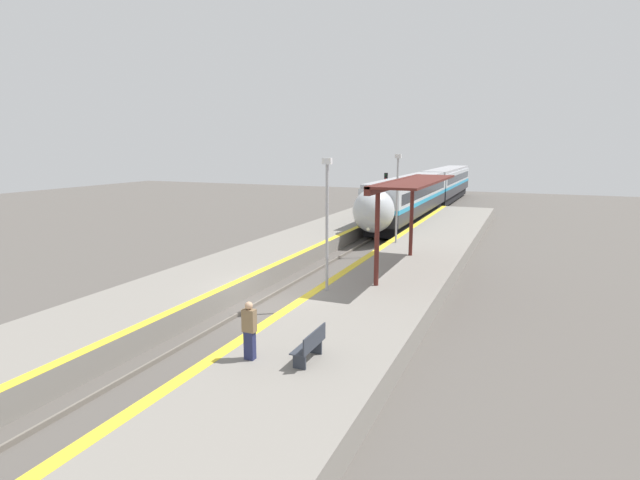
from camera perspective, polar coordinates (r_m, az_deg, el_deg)
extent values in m
plane|color=#56514C|center=(21.02, -5.45, -7.66)|extent=(120.00, 120.00, 0.00)
cube|color=slate|center=(21.33, -7.17, -7.21)|extent=(0.08, 90.00, 0.15)
cube|color=slate|center=(20.68, -3.68, -7.73)|extent=(0.08, 90.00, 0.15)
cube|color=black|center=(43.81, 10.14, 2.66)|extent=(2.54, 17.61, 0.84)
cube|color=#28282D|center=(43.70, 10.18, 3.81)|extent=(2.88, 19.14, 0.93)
cube|color=#198CBF|center=(43.63, 10.20, 4.62)|extent=(2.90, 19.14, 0.32)
cube|color=#B2B7BC|center=(43.55, 10.24, 5.75)|extent=(2.88, 19.14, 1.41)
cube|color=black|center=(43.55, 10.24, 5.66)|extent=(2.91, 17.61, 0.77)
cube|color=#9E9EA3|center=(43.49, 10.28, 6.87)|extent=(2.59, 19.14, 0.30)
cylinder|color=black|center=(37.27, 6.62, 1.10)|extent=(0.12, 0.93, 0.93)
cylinder|color=black|center=(36.90, 8.77, 0.96)|extent=(0.12, 0.93, 0.93)
cylinder|color=black|center=(39.36, 7.53, 1.59)|extent=(0.12, 0.93, 0.93)
cylinder|color=black|center=(39.01, 9.57, 1.45)|extent=(0.12, 0.93, 0.93)
cylinder|color=black|center=(48.66, 10.59, 3.22)|extent=(0.12, 0.93, 0.93)
cylinder|color=black|center=(48.38, 12.25, 3.11)|extent=(0.12, 0.93, 0.93)
cylinder|color=black|center=(50.80, 11.13, 3.50)|extent=(0.12, 0.93, 0.93)
cylinder|color=black|center=(50.53, 12.73, 3.40)|extent=(0.12, 0.93, 0.93)
ellipsoid|color=#B2B7BC|center=(33.42, 6.15, 3.35)|extent=(2.77, 3.04, 2.92)
ellipsoid|color=black|center=(33.01, 5.97, 4.10)|extent=(2.02, 1.77, 1.49)
sphere|color=#F9F4CC|center=(32.50, 5.53, 1.24)|extent=(0.24, 0.24, 0.24)
cube|color=black|center=(63.29, 14.21, 4.91)|extent=(2.54, 17.61, 0.84)
cube|color=#28282D|center=(63.21, 14.25, 5.70)|extent=(2.88, 19.14, 0.93)
cube|color=#198CBF|center=(63.16, 14.28, 6.27)|extent=(2.90, 19.14, 0.32)
cube|color=#B2B7BC|center=(63.11, 14.31, 7.05)|extent=(2.88, 19.14, 1.41)
cube|color=black|center=(63.11, 14.31, 6.99)|extent=(2.91, 17.61, 0.77)
cube|color=#9E9EA3|center=(63.07, 14.35, 7.83)|extent=(2.59, 19.14, 0.30)
cylinder|color=black|center=(56.53, 12.37, 4.16)|extent=(0.12, 0.93, 0.93)
cylinder|color=black|center=(56.28, 13.81, 4.07)|extent=(0.12, 0.93, 0.93)
cylinder|color=black|center=(58.68, 12.77, 4.37)|extent=(0.12, 0.93, 0.93)
cylinder|color=black|center=(58.44, 14.16, 4.29)|extent=(0.12, 0.93, 0.93)
cylinder|color=black|center=(68.17, 14.24, 5.15)|extent=(0.12, 0.93, 0.93)
cylinder|color=black|center=(67.97, 15.45, 5.07)|extent=(0.12, 0.93, 0.93)
cylinder|color=black|center=(70.34, 14.52, 5.29)|extent=(0.12, 0.93, 0.93)
cylinder|color=black|center=(70.14, 15.69, 5.22)|extent=(0.12, 0.93, 0.93)
cube|color=gray|center=(19.37, 5.24, -7.93)|extent=(4.82, 64.00, 0.86)
cube|color=yellow|center=(19.98, -0.82, -6.00)|extent=(0.40, 64.00, 0.01)
cube|color=gray|center=(22.92, -14.04, -5.27)|extent=(4.45, 64.00, 0.86)
cube|color=yellow|center=(21.67, -9.78, -4.83)|extent=(0.40, 64.00, 0.01)
cube|color=#2D333D|center=(13.39, -2.36, -13.68)|extent=(0.36, 0.06, 0.42)
cube|color=#2D333D|center=(14.29, -0.48, -12.06)|extent=(0.36, 0.06, 0.42)
cube|color=#2D333D|center=(13.75, -1.40, -11.98)|extent=(0.44, 1.43, 0.03)
cube|color=#2D333D|center=(13.59, -0.62, -11.20)|extent=(0.04, 1.43, 0.44)
cube|color=navy|center=(14.01, -8.02, -11.83)|extent=(0.28, 0.20, 0.79)
cube|color=#7F6647|center=(13.75, -8.10, -9.10)|extent=(0.36, 0.22, 0.63)
sphere|color=tan|center=(13.62, -8.14, -7.43)|extent=(0.21, 0.21, 0.21)
cylinder|color=#59595E|center=(44.67, 7.49, 4.40)|extent=(0.14, 0.14, 3.62)
cube|color=black|center=(44.49, 7.55, 7.17)|extent=(0.28, 0.20, 0.70)
sphere|color=black|center=(44.37, 7.52, 7.38)|extent=(0.14, 0.14, 0.14)
sphere|color=red|center=(44.39, 7.51, 6.94)|extent=(0.14, 0.14, 0.14)
cylinder|color=#9E9EA3|center=(19.72, 0.80, 1.30)|extent=(0.12, 0.12, 5.05)
cube|color=silver|center=(19.47, 0.82, 9.00)|extent=(0.36, 0.20, 0.24)
cylinder|color=#9E9EA3|center=(30.17, 8.78, 4.41)|extent=(0.12, 0.12, 5.05)
cube|color=silver|center=(30.01, 8.93, 9.44)|extent=(0.36, 0.20, 0.24)
cylinder|color=#511E19|center=(20.68, 6.52, 0.14)|extent=(0.20, 0.20, 3.96)
cylinder|color=#511E19|center=(26.79, 10.41, 2.42)|extent=(0.20, 0.20, 3.96)
cube|color=#511E19|center=(23.48, 8.86, 6.45)|extent=(0.24, 9.38, 0.36)
cube|color=#511E19|center=(23.27, 11.03, 6.64)|extent=(2.00, 9.38, 0.10)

